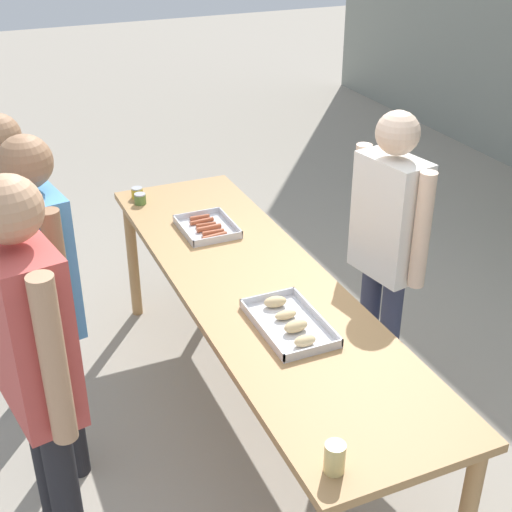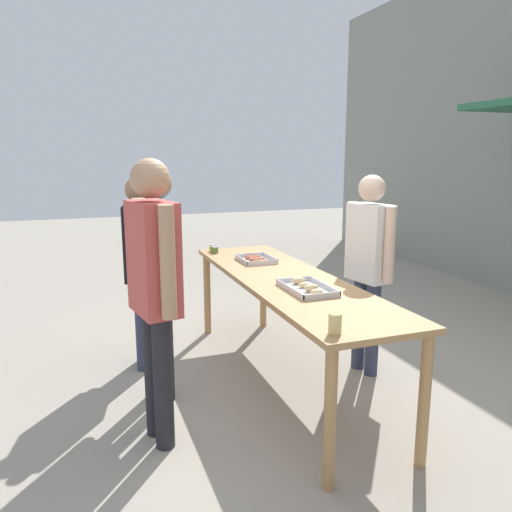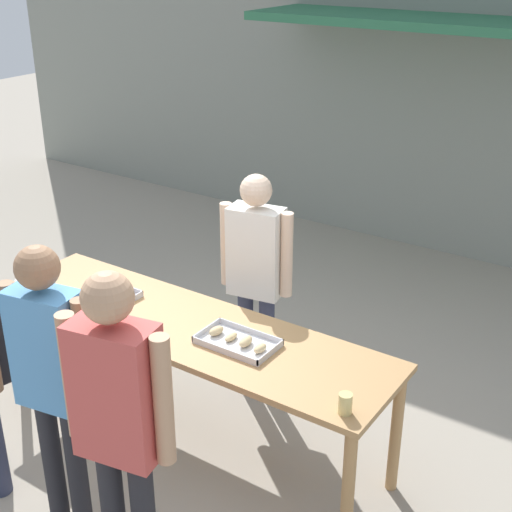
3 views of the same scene
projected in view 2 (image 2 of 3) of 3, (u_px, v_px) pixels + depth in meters
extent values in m
plane|color=#A39989|center=(285.00, 381.00, 4.12)|extent=(24.00, 24.00, 0.00)
cube|color=tan|center=(286.00, 280.00, 3.94)|extent=(2.78, 0.75, 0.04)
cylinder|color=tan|center=(207.00, 294.00, 5.15)|extent=(0.07, 0.07, 0.84)
cylinder|color=tan|center=(330.00, 420.00, 2.71)|extent=(0.07, 0.07, 0.84)
cylinder|color=tan|center=(263.00, 289.00, 5.36)|extent=(0.07, 0.07, 0.84)
cylinder|color=tan|center=(424.00, 401.00, 2.91)|extent=(0.07, 0.07, 0.84)
cube|color=silver|center=(256.00, 261.00, 4.53)|extent=(0.36, 0.29, 0.01)
cube|color=silver|center=(241.00, 260.00, 4.48)|extent=(0.36, 0.01, 0.03)
cube|color=silver|center=(270.00, 258.00, 4.58)|extent=(0.36, 0.01, 0.03)
cube|color=silver|center=(250.00, 255.00, 4.69)|extent=(0.01, 0.29, 0.03)
cube|color=silver|center=(263.00, 262.00, 4.37)|extent=(0.01, 0.29, 0.03)
cylinder|color=#A34C2D|center=(251.00, 256.00, 4.65)|extent=(0.03, 0.12, 0.03)
cylinder|color=#A34C2D|center=(253.00, 258.00, 4.60)|extent=(0.03, 0.14, 0.03)
cylinder|color=#A34C2D|center=(255.00, 259.00, 4.56)|extent=(0.03, 0.12, 0.02)
cylinder|color=#A34C2D|center=(257.00, 259.00, 4.51)|extent=(0.03, 0.14, 0.03)
cylinder|color=#A34C2D|center=(260.00, 261.00, 4.46)|extent=(0.03, 0.12, 0.03)
cylinder|color=#A34C2D|center=(261.00, 262.00, 4.41)|extent=(0.04, 0.15, 0.03)
cube|color=silver|center=(307.00, 290.00, 3.55)|extent=(0.48, 0.28, 0.01)
cube|color=silver|center=(289.00, 289.00, 3.50)|extent=(0.48, 0.01, 0.03)
cube|color=silver|center=(324.00, 286.00, 3.59)|extent=(0.48, 0.01, 0.03)
cube|color=silver|center=(294.00, 280.00, 3.76)|extent=(0.01, 0.28, 0.03)
cube|color=silver|center=(322.00, 296.00, 3.33)|extent=(0.01, 0.28, 0.03)
ellipsoid|color=#D6B77F|center=(298.00, 281.00, 3.70)|extent=(0.08, 0.12, 0.05)
ellipsoid|color=#D6B77F|center=(305.00, 285.00, 3.60)|extent=(0.05, 0.11, 0.04)
ellipsoid|color=#D6B77F|center=(311.00, 288.00, 3.50)|extent=(0.07, 0.12, 0.05)
ellipsoid|color=#D6B77F|center=(317.00, 292.00, 3.39)|extent=(0.06, 0.10, 0.05)
cylinder|color=gold|center=(213.00, 248.00, 5.00)|extent=(0.07, 0.07, 0.06)
cylinder|color=#B2B2B7|center=(213.00, 245.00, 5.00)|extent=(0.07, 0.07, 0.01)
cylinder|color=#567A38|center=(215.00, 250.00, 4.91)|extent=(0.07, 0.07, 0.06)
cylinder|color=#B2B2B7|center=(215.00, 247.00, 4.90)|extent=(0.07, 0.07, 0.01)
cylinder|color=#DBC67A|center=(335.00, 324.00, 2.69)|extent=(0.07, 0.07, 0.11)
cylinder|color=#333851|center=(359.00, 323.00, 4.31)|extent=(0.11, 0.11, 0.81)
cylinder|color=#333851|center=(372.00, 329.00, 4.16)|extent=(0.11, 0.11, 0.81)
cube|color=silver|center=(369.00, 243.00, 4.09)|extent=(0.40, 0.26, 0.64)
sphere|color=beige|center=(372.00, 188.00, 4.00)|extent=(0.22, 0.22, 0.22)
cylinder|color=beige|center=(351.00, 237.00, 4.28)|extent=(0.08, 0.08, 0.61)
cylinder|color=beige|center=(390.00, 245.00, 3.89)|extent=(0.08, 0.08, 0.61)
cylinder|color=#333851|center=(143.00, 325.00, 4.27)|extent=(0.13, 0.13, 0.80)
cylinder|color=#333851|center=(145.00, 318.00, 4.47)|extent=(0.13, 0.13, 0.80)
cube|color=black|center=(140.00, 242.00, 4.23)|extent=(0.49, 0.33, 0.63)
sphere|color=#936B4C|center=(138.00, 190.00, 4.14)|extent=(0.22, 0.22, 0.22)
cylinder|color=#936B4C|center=(137.00, 245.00, 3.96)|extent=(0.10, 0.10, 0.60)
cylinder|color=#936B4C|center=(143.00, 235.00, 4.49)|extent=(0.10, 0.10, 0.60)
cylinder|color=#232328|center=(163.00, 383.00, 3.11)|extent=(0.12, 0.12, 0.87)
cylinder|color=#232328|center=(154.00, 372.00, 3.26)|extent=(0.12, 0.12, 0.87)
cube|color=#C64C47|center=(153.00, 258.00, 3.03)|extent=(0.43, 0.29, 0.69)
sphere|color=tan|center=(150.00, 178.00, 2.93)|extent=(0.24, 0.24, 0.24)
cylinder|color=tan|center=(168.00, 263.00, 2.82)|extent=(0.09, 0.09, 0.66)
cylinder|color=tan|center=(141.00, 249.00, 3.23)|extent=(0.09, 0.09, 0.66)
cylinder|color=#232328|center=(166.00, 348.00, 3.72)|extent=(0.11, 0.11, 0.84)
cylinder|color=#232328|center=(158.00, 341.00, 3.86)|extent=(0.11, 0.11, 0.84)
cube|color=#5193D1|center=(158.00, 247.00, 3.64)|extent=(0.40, 0.27, 0.66)
sphere|color=#936B4C|center=(156.00, 184.00, 3.55)|extent=(0.23, 0.23, 0.23)
cylinder|color=#936B4C|center=(169.00, 250.00, 3.45)|extent=(0.08, 0.08, 0.63)
cylinder|color=#936B4C|center=(148.00, 241.00, 3.83)|extent=(0.08, 0.08, 0.63)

